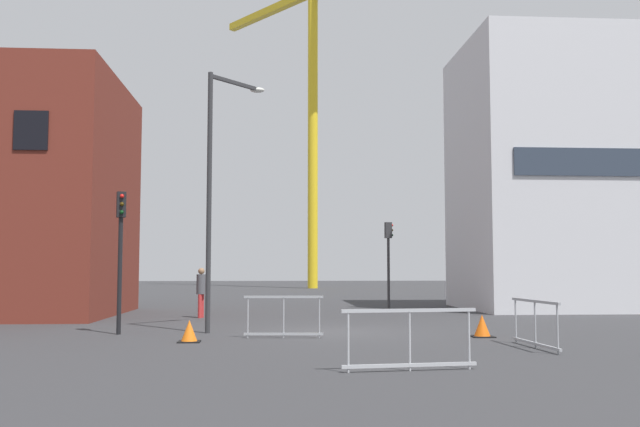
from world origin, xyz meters
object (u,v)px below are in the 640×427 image
at_px(construction_crane, 309,88).
at_px(streetlamp_tall, 217,177).
at_px(pedestrian_walking, 201,289).
at_px(traffic_cone_orange, 482,327).
at_px(traffic_cone_striped, 189,332).
at_px(traffic_light_corner, 121,238).
at_px(traffic_light_island, 389,250).

relative_size(construction_crane, streetlamp_tall, 3.76).
height_order(pedestrian_walking, traffic_cone_orange, pedestrian_walking).
xyz_separation_m(streetlamp_tall, traffic_cone_striped, (-0.42, -2.62, -4.14)).
relative_size(traffic_light_corner, traffic_cone_striped, 7.20).
height_order(construction_crane, traffic_light_island, construction_crane).
height_order(streetlamp_tall, traffic_cone_orange, streetlamp_tall).
bearing_deg(traffic_cone_striped, pedestrian_walking, 93.72).
distance_m(construction_crane, traffic_cone_striped, 49.67).
bearing_deg(pedestrian_walking, streetlamp_tall, -80.62).
height_order(traffic_light_island, pedestrian_walking, traffic_light_island).
bearing_deg(traffic_cone_striped, traffic_light_island, 62.17).
bearing_deg(traffic_light_island, traffic_cone_striped, -117.83).
relative_size(streetlamp_tall, traffic_light_island, 1.92).
bearing_deg(pedestrian_walking, traffic_cone_striped, -86.28).
bearing_deg(traffic_cone_striped, construction_crane, 83.35).
bearing_deg(construction_crane, streetlamp_tall, -96.50).
bearing_deg(traffic_light_corner, construction_crane, 80.29).
xyz_separation_m(streetlamp_tall, traffic_light_corner, (-2.56, -0.46, -1.78)).
bearing_deg(streetlamp_tall, traffic_cone_striped, -99.07).
height_order(pedestrian_walking, traffic_cone_striped, pedestrian_walking).
distance_m(traffic_light_island, traffic_cone_orange, 12.99).
xyz_separation_m(traffic_light_corner, pedestrian_walking, (1.59, 6.33, -1.56)).
relative_size(pedestrian_walking, traffic_cone_striped, 3.34).
xyz_separation_m(traffic_light_island, traffic_light_corner, (-9.29, -11.38, 0.04)).
bearing_deg(traffic_cone_striped, traffic_cone_orange, 5.91).
xyz_separation_m(pedestrian_walking, traffic_cone_orange, (8.02, -7.72, -0.78)).
xyz_separation_m(construction_crane, pedestrian_walking, (-5.91, -37.50, -17.15)).
xyz_separation_m(streetlamp_tall, traffic_cone_orange, (7.05, -1.85, -4.12)).
height_order(streetlamp_tall, traffic_cone_striped, streetlamp_tall).
distance_m(traffic_light_island, pedestrian_walking, 9.34).
relative_size(traffic_light_corner, pedestrian_walking, 2.16).
distance_m(streetlamp_tall, traffic_cone_striped, 4.92).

